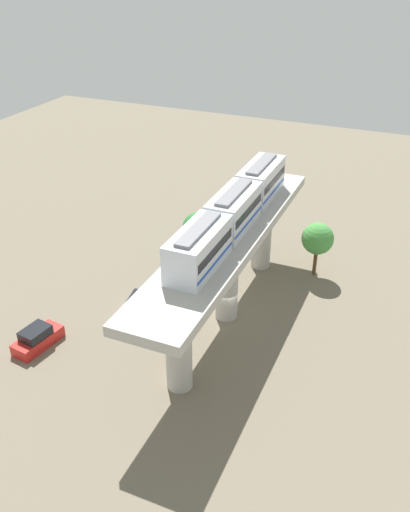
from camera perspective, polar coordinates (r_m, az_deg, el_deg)
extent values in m
plane|color=#706654|center=(48.47, 2.20, -6.20)|extent=(120.00, 120.00, 0.00)
cylinder|color=#B7B2AA|center=(54.13, 5.90, 2.36)|extent=(1.90, 1.90, 7.33)
cylinder|color=#B7B2AA|center=(46.42, 2.29, -2.54)|extent=(1.90, 1.90, 7.33)
cylinder|color=#B7B2AA|center=(39.42, -2.74, -9.26)|extent=(1.90, 1.90, 7.33)
cube|color=#B7B2AA|center=(44.37, 2.39, 1.89)|extent=(5.20, 28.85, 0.80)
cube|color=silver|center=(50.51, 5.79, 7.74)|extent=(2.60, 6.60, 3.00)
cube|color=black|center=(50.42, 5.80, 8.01)|extent=(2.64, 6.07, 0.70)
cube|color=#1947B2|center=(50.80, 5.74, 6.96)|extent=(2.64, 6.34, 0.24)
cube|color=slate|center=(49.93, 5.88, 9.46)|extent=(1.10, 5.61, 0.24)
cube|color=silver|center=(44.47, 2.97, 4.68)|extent=(2.60, 6.60, 3.00)
cube|color=black|center=(44.36, 2.98, 4.97)|extent=(2.64, 6.07, 0.70)
cube|color=#1947B2|center=(44.79, 2.94, 3.81)|extent=(2.64, 6.34, 0.24)
cube|color=slate|center=(43.81, 3.02, 6.60)|extent=(1.10, 5.61, 0.24)
cube|color=silver|center=(38.73, -0.67, 0.67)|extent=(2.60, 6.60, 3.00)
cube|color=black|center=(38.61, -0.67, 0.99)|extent=(2.64, 6.07, 0.70)
cube|color=#1947B2|center=(39.10, -0.66, -0.29)|extent=(2.64, 6.34, 0.24)
cube|color=slate|center=(37.97, -0.68, 2.80)|extent=(1.10, 5.61, 0.24)
cube|color=white|center=(48.91, -6.69, -5.33)|extent=(2.45, 4.43, 1.00)
cube|color=black|center=(48.30, -6.83, -4.57)|extent=(1.99, 2.53, 0.76)
cube|color=red|center=(46.89, -16.86, -8.36)|extent=(2.38, 4.41, 1.00)
cube|color=black|center=(46.28, -17.13, -7.60)|extent=(1.95, 2.51, 0.76)
cylinder|color=brown|center=(54.51, 11.32, -0.44)|extent=(0.36, 0.36, 3.09)
sphere|color=#479342|center=(53.37, 11.57, 1.78)|extent=(3.06, 3.06, 3.06)
cylinder|color=brown|center=(57.17, -0.65, 1.12)|extent=(0.36, 0.36, 2.07)
sphere|color=#2D7233|center=(56.26, -0.66, 2.88)|extent=(3.38, 3.38, 3.38)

